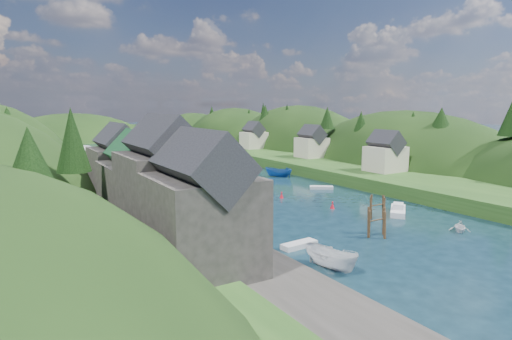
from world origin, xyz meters
TOP-DOWN VIEW (x-y plane):
  - ground at (0.00, 50.00)m, footprint 600.00×600.00m
  - hillside_right at (45.00, 75.00)m, footprint 36.00×245.56m
  - far_hills at (1.22, 174.01)m, footprint 103.00×68.00m
  - hill_trees at (0.23, 64.70)m, footprint 90.80×149.70m
  - quay_left at (-24.00, 20.00)m, footprint 12.00×110.00m
  - terrace_left_grass at (-31.00, 20.00)m, footprint 12.00×110.00m
  - quayside_buildings at (-26.00, 6.39)m, footprint 8.00×35.84m
  - boat_sheds at (-26.00, 39.00)m, footprint 7.00×21.00m
  - terrace_right at (25.00, 40.00)m, footprint 16.00×120.00m
  - right_bank_cottages at (28.00, 48.33)m, footprint 9.00×59.24m
  - piling_cluster_near at (-1.52, -2.39)m, footprint 3.06×2.87m
  - piling_cluster_far at (4.95, 3.50)m, footprint 2.94×2.77m
  - channel_buoy_near at (3.26, 10.89)m, footprint 0.70×0.70m
  - channel_buoy_far at (0.80, 20.98)m, footprint 0.70×0.70m
  - moored_boats at (-0.67, 22.58)m, footprint 33.88×86.39m

SIDE VIEW (x-z plane):
  - far_hills at x=1.22m, z-range -32.80..11.20m
  - hillside_right at x=45.00m, z-range -31.41..16.59m
  - ground at x=0.00m, z-range 0.00..0.00m
  - channel_buoy_near at x=3.26m, z-range -0.07..1.03m
  - channel_buoy_far at x=0.80m, z-range -0.07..1.03m
  - moored_boats at x=-0.67m, z-range -0.53..1.85m
  - quay_left at x=-24.00m, z-range 0.00..2.00m
  - terrace_right at x=25.00m, z-range 0.00..2.40m
  - terrace_left_grass at x=-31.00m, z-range 0.00..2.50m
  - piling_cluster_far at x=4.95m, z-range -0.57..3.10m
  - piling_cluster_near at x=-1.52m, z-range -0.57..3.34m
  - boat_sheds at x=-26.00m, z-range 1.52..9.02m
  - right_bank_cottages at x=28.00m, z-range 1.64..10.05m
  - quayside_buildings at x=-26.00m, z-range 0.64..13.54m
  - hill_trees at x=0.23m, z-range 5.02..17.19m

